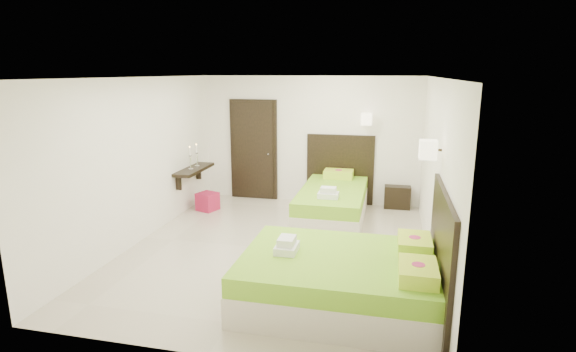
% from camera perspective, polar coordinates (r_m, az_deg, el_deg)
% --- Properties ---
extents(floor, '(5.50, 5.50, 0.00)m').
position_cam_1_polar(floor, '(7.04, -1.36, -9.25)').
color(floor, beige).
rests_on(floor, ground).
extents(bed_single, '(1.38, 2.29, 1.89)m').
position_cam_1_polar(bed_single, '(8.39, 5.78, -3.14)').
color(bed_single, beige).
rests_on(bed_single, ground).
extents(bed_double, '(2.28, 1.94, 1.88)m').
position_cam_1_polar(bed_double, '(5.42, 7.38, -12.66)').
color(bed_double, beige).
rests_on(bed_double, ground).
extents(nightstand, '(0.52, 0.47, 0.45)m').
position_cam_1_polar(nightstand, '(9.35, 13.68, -2.47)').
color(nightstand, black).
rests_on(nightstand, ground).
extents(ottoman, '(0.45, 0.45, 0.35)m').
position_cam_1_polar(ottoman, '(9.03, -10.18, -3.20)').
color(ottoman, maroon).
rests_on(ottoman, ground).
extents(door, '(1.02, 0.15, 2.14)m').
position_cam_1_polar(door, '(9.58, -4.39, 3.29)').
color(door, black).
rests_on(door, ground).
extents(console_shelf, '(0.35, 1.20, 0.78)m').
position_cam_1_polar(console_shelf, '(8.93, -11.89, 0.79)').
color(console_shelf, black).
rests_on(console_shelf, ground).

